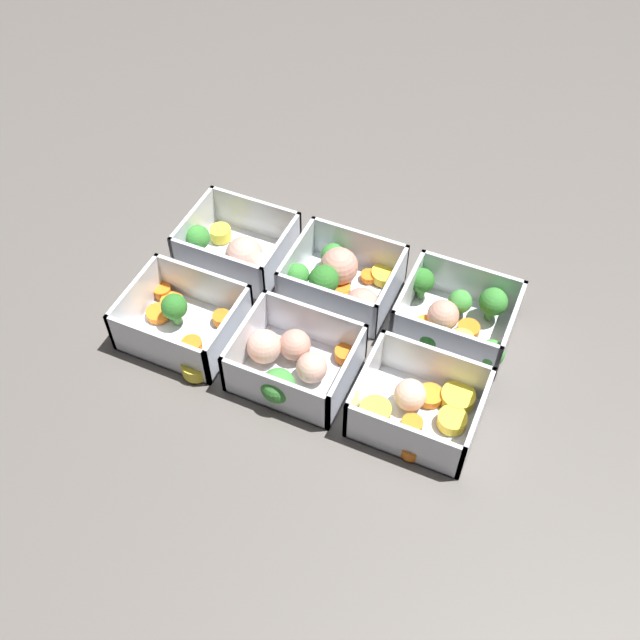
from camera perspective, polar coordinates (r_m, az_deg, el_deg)
The scene contains 7 objects.
ground_plane at distance 0.91m, azimuth 0.00°, elevation -0.84°, with size 4.00×4.00×0.00m, color #56514C.
container_near_left at distance 0.91m, azimuth 10.36°, elevation 0.21°, with size 0.14×0.12×0.06m.
container_near_center at distance 0.94m, azimuth 1.65°, elevation 3.06°, with size 0.14×0.13×0.06m.
container_near_right at distance 0.98m, azimuth -6.10°, elevation 5.21°, with size 0.14×0.12×0.06m.
container_far_left at distance 0.83m, azimuth 7.53°, elevation -6.52°, with size 0.13×0.13×0.06m.
container_far_center at distance 0.86m, azimuth -2.28°, elevation -3.18°, with size 0.14×0.12×0.06m.
container_far_right at distance 0.91m, azimuth -10.43°, elevation -0.14°, with size 0.14×0.13×0.06m.
Camera 1 is at (-0.23, 0.53, 0.71)m, focal length 42.00 mm.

